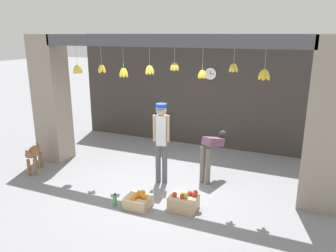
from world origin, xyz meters
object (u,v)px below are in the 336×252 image
dog (34,154)px  shopkeeper (161,137)px  water_bottle (115,200)px  wall_clock (210,74)px  fruit_crate_oranges (138,201)px  worker_stooping (212,150)px  fruit_crate_apples (184,202)px

dog → shopkeeper: shopkeeper is taller
shopkeeper → water_bottle: bearing=57.4°
dog → wall_clock: bearing=109.2°
fruit_crate_oranges → wall_clock: bearing=86.7°
dog → shopkeeper: bearing=75.6°
worker_stooping → water_bottle: 2.28m
shopkeeper → fruit_crate_oranges: (0.04, -1.11, -0.90)m
fruit_crate_oranges → wall_clock: size_ratio=1.34×
shopkeeper → fruit_crate_oranges: shopkeeper is taller
fruit_crate_apples → wall_clock: wall_clock is taller
dog → fruit_crate_apples: bearing=59.8°
dog → worker_stooping: worker_stooping is taller
water_bottle → wall_clock: bearing=80.8°
dog → shopkeeper: size_ratio=0.46×
shopkeeper → fruit_crate_apples: size_ratio=3.55×
worker_stooping → water_bottle: size_ratio=4.32×
dog → fruit_crate_oranges: bearing=54.0°
wall_clock → dog: bearing=-133.8°
dog → wall_clock: 4.82m
fruit_crate_oranges → water_bottle: bearing=-162.2°
fruit_crate_apples → dog: bearing=176.7°
worker_stooping → water_bottle: bearing=-107.3°
dog → water_bottle: 2.61m
worker_stooping → fruit_crate_oranges: (-0.89, -1.65, -0.56)m
fruit_crate_oranges → fruit_crate_apples: (0.80, 0.25, 0.03)m
fruit_crate_apples → water_bottle: size_ratio=2.03×
dog → fruit_crate_oranges: size_ratio=1.78×
fruit_crate_oranges → fruit_crate_apples: size_ratio=0.92×
shopkeeper → worker_stooping: shopkeeper is taller
dog → fruit_crate_oranges: 2.98m
fruit_crate_oranges → shopkeeper: bearing=91.9°
water_bottle → wall_clock: size_ratio=0.72×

